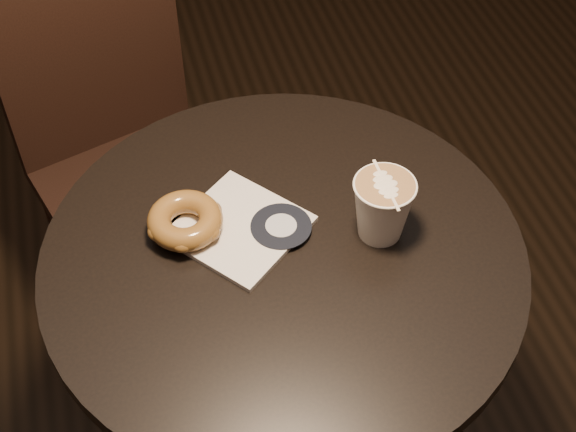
{
  "coord_description": "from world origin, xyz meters",
  "views": [
    {
      "loc": [
        -0.19,
        -0.71,
        1.64
      ],
      "look_at": [
        0.01,
        0.03,
        0.79
      ],
      "focal_mm": 50.0,
      "sensor_mm": 36.0,
      "label": 1
    }
  ],
  "objects_px": {
    "chair": "(118,128)",
    "pastry_bag": "(239,228)",
    "doughnut": "(185,220)",
    "latte_cup": "(382,209)",
    "cafe_table": "(284,328)"
  },
  "relations": [
    {
      "from": "chair",
      "to": "pastry_bag",
      "type": "xyz_separation_m",
      "value": [
        0.15,
        -0.52,
        0.22
      ]
    },
    {
      "from": "cafe_table",
      "to": "chair",
      "type": "bearing_deg",
      "value": 109.33
    },
    {
      "from": "cafe_table",
      "to": "latte_cup",
      "type": "relative_size",
      "value": 7.52
    },
    {
      "from": "cafe_table",
      "to": "chair",
      "type": "distance_m",
      "value": 0.61
    },
    {
      "from": "chair",
      "to": "cafe_table",
      "type": "bearing_deg",
      "value": -88.22
    },
    {
      "from": "pastry_bag",
      "to": "latte_cup",
      "type": "xyz_separation_m",
      "value": [
        0.2,
        -0.06,
        0.05
      ]
    },
    {
      "from": "latte_cup",
      "to": "cafe_table",
      "type": "bearing_deg",
      "value": 178.19
    },
    {
      "from": "latte_cup",
      "to": "chair",
      "type": "bearing_deg",
      "value": 120.89
    },
    {
      "from": "chair",
      "to": "latte_cup",
      "type": "relative_size",
      "value": 9.67
    },
    {
      "from": "cafe_table",
      "to": "doughnut",
      "type": "distance_m",
      "value": 0.27
    },
    {
      "from": "cafe_table",
      "to": "chair",
      "type": "xyz_separation_m",
      "value": [
        -0.2,
        0.57,
        -0.01
      ]
    },
    {
      "from": "cafe_table",
      "to": "doughnut",
      "type": "xyz_separation_m",
      "value": [
        -0.13,
        0.07,
        0.23
      ]
    },
    {
      "from": "pastry_bag",
      "to": "doughnut",
      "type": "distance_m",
      "value": 0.08
    },
    {
      "from": "doughnut",
      "to": "latte_cup",
      "type": "height_order",
      "value": "latte_cup"
    },
    {
      "from": "chair",
      "to": "latte_cup",
      "type": "xyz_separation_m",
      "value": [
        0.34,
        -0.58,
        0.26
      ]
    }
  ]
}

